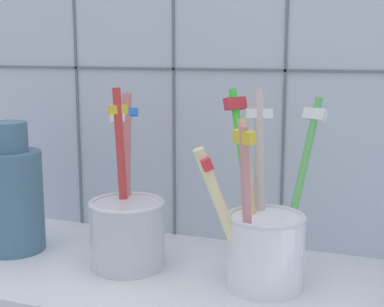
% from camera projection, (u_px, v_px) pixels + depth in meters
% --- Properties ---
extents(counter_slab, '(0.64, 0.22, 0.02)m').
position_uv_depth(counter_slab, '(193.00, 285.00, 0.55)').
color(counter_slab, silver).
rests_on(counter_slab, ground).
extents(tile_wall_back, '(0.64, 0.02, 0.45)m').
position_uv_depth(tile_wall_back, '(230.00, 62.00, 0.63)').
color(tile_wall_back, silver).
rests_on(tile_wall_back, ground).
extents(toothbrush_cup_left, '(0.08, 0.11, 0.18)m').
position_uv_depth(toothbrush_cup_left, '(125.00, 227.00, 0.57)').
color(toothbrush_cup_left, silver).
rests_on(toothbrush_cup_left, counter_slab).
extents(toothbrush_cup_right, '(0.10, 0.12, 0.18)m').
position_uv_depth(toothbrush_cup_right, '(263.00, 239.00, 0.52)').
color(toothbrush_cup_right, white).
rests_on(toothbrush_cup_right, counter_slab).
extents(ceramic_vase, '(0.07, 0.07, 0.14)m').
position_uv_depth(ceramic_vase, '(11.00, 195.00, 0.61)').
color(ceramic_vase, slate).
rests_on(ceramic_vase, counter_slab).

